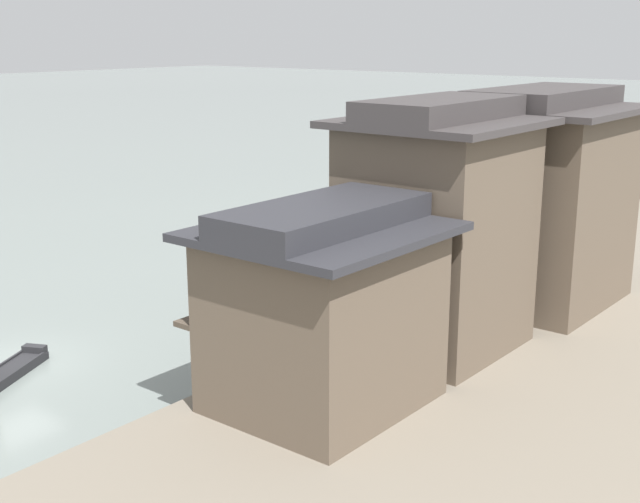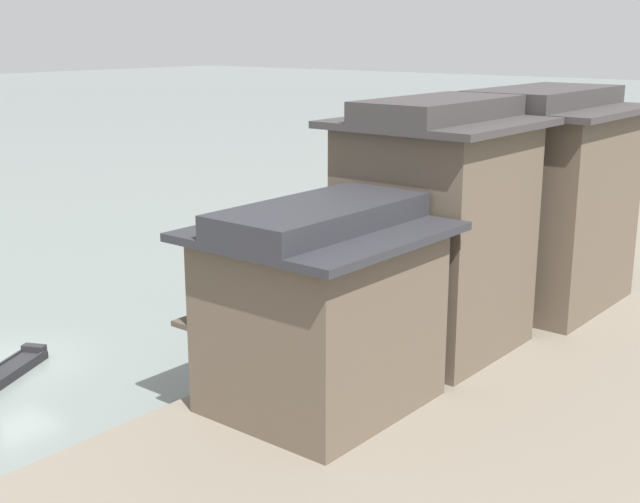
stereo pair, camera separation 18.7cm
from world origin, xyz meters
The scene contains 12 objects.
ground_plane centered at (0.00, 0.00, 0.00)m, with size 400.00×400.00×0.00m, color gray.
boat_foreground_poled centered at (1.00, -1.18, 0.17)m, with size 2.88×4.58×0.51m.
boat_moored_nearest centered at (-5.65, 31.46, 0.19)m, with size 3.82×4.14×0.56m.
boat_moored_second centered at (5.77, 15.80, 0.12)m, with size 1.74×3.68×0.36m.
boat_moored_third centered at (6.69, 8.14, 0.14)m, with size 1.67×4.09×0.42m.
boat_moored_far centered at (6.64, 43.29, 0.17)m, with size 1.33×4.16×0.50m.
boat_midriver_drifting centered at (6.24, 35.82, 0.15)m, with size 1.61×5.25×0.46m.
house_waterfront_nearest centered at (11.44, 3.30, 3.68)m, with size 6.28×6.79×6.14m.
house_waterfront_second centered at (11.44, 9.61, 4.98)m, with size 6.28×6.47×8.74m.
house_waterfront_tall centered at (11.87, 16.88, 4.97)m, with size 7.13×7.60×8.74m.
mooring_post_dock_near centered at (8.35, 4.20, 1.14)m, with size 0.20×0.20×0.93m, color #473828.
mooring_post_dock_mid centered at (8.35, 15.20, 1.06)m, with size 0.20×0.20×0.77m, color #473828.
Camera 2 is at (26.34, -15.02, 11.54)m, focal length 47.39 mm.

